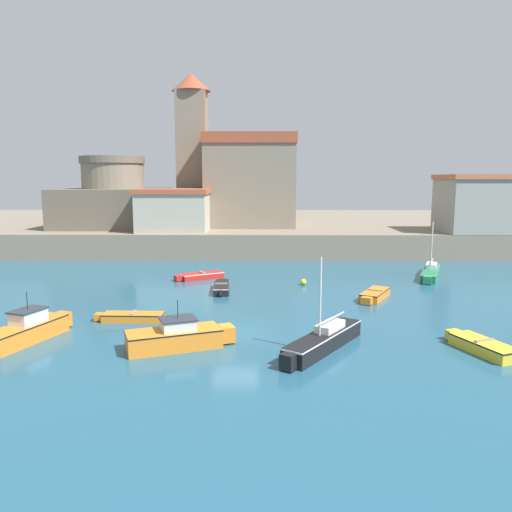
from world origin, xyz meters
The scene contains 16 objects.
ground_plane centered at (0.00, 0.00, 0.00)m, with size 200.00×200.00×0.00m, color #235670.
quay_seawall centered at (0.00, 43.60, 1.32)m, with size 120.00×40.00×2.63m, color gray.
sailboat_green_0 centered at (15.65, 15.65, 0.43)m, with size 3.51×6.72×4.69m.
dinghy_red_1 centered at (-3.67, 14.55, 0.28)m, with size 4.05×2.89×0.58m.
dinghy_yellow_2 centered at (11.97, -2.82, 0.31)m, with size 2.46×4.07×0.65m.
sailboat_black_3 centered at (4.40, -2.62, 0.50)m, with size 4.52×6.09×4.60m.
dinghy_black_4 centered at (-1.55, 10.03, 0.30)m, with size 1.28×4.21×0.63m.
dinghy_orange_5 centered at (-6.17, 2.19, 0.26)m, with size 4.03×1.17×0.55m.
dinghy_orange_6 centered at (9.19, 7.79, 0.30)m, with size 2.74×3.93×0.63m.
motorboat_orange_7 centered at (-2.70, -2.46, 0.59)m, with size 5.43×3.26×2.41m.
motorboat_orange_8 centered at (-10.52, -1.46, 0.61)m, with size 2.94×5.40×2.54m.
mooring_buoy centered at (4.64, 12.25, 0.24)m, with size 0.48×0.48×0.48m, color yellow.
church centered at (-0.85, 36.55, 8.47)m, with size 14.42×15.23×17.67m.
fortress centered at (-16.00, 32.76, 5.58)m, with size 11.85×11.85×8.10m.
harbor_shed_near_wharf centered at (-8.00, 27.52, 4.91)m, with size 7.61×6.78×4.50m.
harbor_shed_mid_row centered at (24.00, 26.98, 5.65)m, with size 7.55×7.14×6.00m.
Camera 1 is at (1.43, -25.86, 8.21)m, focal length 35.00 mm.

